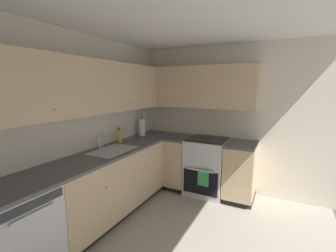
% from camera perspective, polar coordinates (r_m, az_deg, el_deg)
% --- Properties ---
extents(wall_back, '(4.01, 0.05, 2.41)m').
position_cam_1_polar(wall_back, '(3.01, -24.79, -1.38)').
color(wall_back, beige).
rests_on(wall_back, ground_plane).
extents(wall_right, '(0.05, 3.14, 2.41)m').
position_cam_1_polar(wall_right, '(3.91, 15.11, 1.55)').
color(wall_right, beige).
rests_on(wall_right, ground_plane).
extents(dishwasher, '(0.60, 0.63, 0.87)m').
position_cam_1_polar(dishwasher, '(2.60, -33.93, -22.09)').
color(dishwasher, silver).
rests_on(dishwasher, ground_plane).
extents(lower_cabinets_back, '(1.87, 0.62, 0.87)m').
position_cam_1_polar(lower_cabinets_back, '(3.28, -14.21, -13.91)').
color(lower_cabinets_back, tan).
rests_on(lower_cabinets_back, ground_plane).
extents(countertop_back, '(3.07, 0.60, 0.03)m').
position_cam_1_polar(countertop_back, '(3.13, -14.54, -6.40)').
color(countertop_back, '#4C4C51').
rests_on(countertop_back, lower_cabinets_back).
extents(lower_cabinets_right, '(0.62, 1.40, 0.87)m').
position_cam_1_polar(lower_cabinets_right, '(3.83, 10.88, -10.28)').
color(lower_cabinets_right, tan).
rests_on(lower_cabinets_right, ground_plane).
extents(countertop_right, '(0.60, 1.40, 0.03)m').
position_cam_1_polar(countertop_right, '(3.70, 11.09, -3.77)').
color(countertop_right, '#4C4C51').
rests_on(countertop_right, lower_cabinets_right).
extents(oven_range, '(0.68, 0.62, 1.05)m').
position_cam_1_polar(oven_range, '(3.86, 9.72, -9.74)').
color(oven_range, silver).
rests_on(oven_range, ground_plane).
extents(upper_cabinets_back, '(2.75, 0.34, 0.67)m').
position_cam_1_polar(upper_cabinets_back, '(2.99, -19.33, 9.12)').
color(upper_cabinets_back, tan).
extents(upper_cabinets_right, '(0.32, 1.95, 0.67)m').
position_cam_1_polar(upper_cabinets_right, '(3.85, 6.81, 9.61)').
color(upper_cabinets_right, tan).
extents(sink, '(0.62, 0.40, 0.10)m').
position_cam_1_polar(sink, '(3.15, -13.50, -6.67)').
color(sink, '#B7B7BC').
rests_on(sink, countertop_back).
extents(faucet, '(0.07, 0.16, 0.19)m').
position_cam_1_polar(faucet, '(3.25, -16.31, -3.47)').
color(faucet, silver).
rests_on(faucet, countertop_back).
extents(soap_bottle, '(0.06, 0.06, 0.23)m').
position_cam_1_polar(soap_bottle, '(3.54, -12.07, -2.43)').
color(soap_bottle, gold).
rests_on(soap_bottle, countertop_back).
extents(paper_towel_roll, '(0.11, 0.11, 0.35)m').
position_cam_1_polar(paper_towel_roll, '(3.98, -6.49, -0.30)').
color(paper_towel_roll, white).
rests_on(paper_towel_roll, countertop_back).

